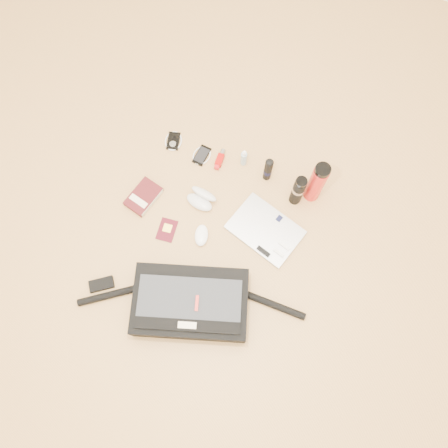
# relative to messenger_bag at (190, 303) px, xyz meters

# --- Properties ---
(ground) EXTENTS (4.00, 4.00, 0.00)m
(ground) POSITION_rel_messenger_bag_xyz_m (-0.04, 0.29, -0.07)
(ground) COLOR tan
(ground) RESTS_ON ground
(messenger_bag) EXTENTS (1.00, 0.48, 0.15)m
(messenger_bag) POSITION_rel_messenger_bag_xyz_m (0.00, 0.00, 0.00)
(messenger_bag) COLOR black
(messenger_bag) RESTS_ON ground
(laptop) EXTENTS (0.39, 0.31, 0.03)m
(laptop) POSITION_rel_messenger_bag_xyz_m (0.18, 0.48, -0.06)
(laptop) COLOR #ADADB0
(laptop) RESTS_ON ground
(book) EXTENTS (0.15, 0.20, 0.03)m
(book) POSITION_rel_messenger_bag_xyz_m (-0.46, 0.39, -0.05)
(book) COLOR #481114
(book) RESTS_ON ground
(passport) EXTENTS (0.10, 0.13, 0.01)m
(passport) POSITION_rel_messenger_bag_xyz_m (-0.27, 0.29, -0.06)
(passport) COLOR #480A14
(passport) RESTS_ON ground
(mouse) EXTENTS (0.10, 0.13, 0.04)m
(mouse) POSITION_rel_messenger_bag_xyz_m (-0.10, 0.33, -0.05)
(mouse) COLOR white
(mouse) RESTS_ON ground
(sunglasses_case) EXTENTS (0.16, 0.14, 0.08)m
(sunglasses_case) POSITION_rel_messenger_bag_xyz_m (-0.18, 0.50, -0.04)
(sunglasses_case) COLOR silver
(sunglasses_case) RESTS_ON ground
(ipod) EXTENTS (0.11, 0.12, 0.01)m
(ipod) POSITION_rel_messenger_bag_xyz_m (-0.46, 0.75, -0.06)
(ipod) COLOR black
(ipod) RESTS_ON ground
(phone) EXTENTS (0.09, 0.12, 0.01)m
(phone) POSITION_rel_messenger_bag_xyz_m (-0.29, 0.73, -0.06)
(phone) COLOR black
(phone) RESTS_ON ground
(inhaler) EXTENTS (0.04, 0.12, 0.03)m
(inhaler) POSITION_rel_messenger_bag_xyz_m (-0.19, 0.74, -0.05)
(inhaler) COLOR #9F0805
(inhaler) RESTS_ON ground
(spray_bottle) EXTENTS (0.04, 0.04, 0.12)m
(spray_bottle) POSITION_rel_messenger_bag_xyz_m (-0.07, 0.78, -0.01)
(spray_bottle) COLOR #90AFC7
(spray_bottle) RESTS_ON ground
(aerosol_can) EXTENTS (0.05, 0.05, 0.18)m
(aerosol_can) POSITION_rel_messenger_bag_xyz_m (0.07, 0.76, 0.02)
(aerosol_can) COLOR black
(aerosol_can) RESTS_ON ground
(thermos_black) EXTENTS (0.07, 0.07, 0.23)m
(thermos_black) POSITION_rel_messenger_bag_xyz_m (0.25, 0.70, 0.05)
(thermos_black) COLOR black
(thermos_black) RESTS_ON ground
(thermos_red) EXTENTS (0.10, 0.10, 0.30)m
(thermos_red) POSITION_rel_messenger_bag_xyz_m (0.31, 0.76, 0.08)
(thermos_red) COLOR red
(thermos_red) RESTS_ON ground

